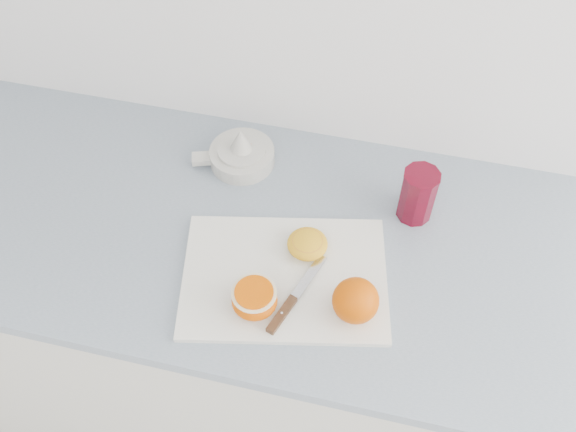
{
  "coord_description": "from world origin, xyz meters",
  "views": [
    {
      "loc": [
        0.35,
        0.96,
        1.95
      ],
      "look_at": [
        0.17,
        1.7,
        0.96
      ],
      "focal_mm": 40.0,
      "sensor_mm": 36.0,
      "label": 1
    }
  ],
  "objects_px": {
    "half_orange": "(254,299)",
    "cutting_board": "(285,277)",
    "red_tumbler": "(417,196)",
    "citrus_juicer": "(241,154)",
    "counter": "(287,336)"
  },
  "relations": [
    {
      "from": "counter",
      "to": "cutting_board",
      "type": "xyz_separation_m",
      "value": [
        0.02,
        -0.1,
        0.45
      ]
    },
    {
      "from": "half_orange",
      "to": "cutting_board",
      "type": "bearing_deg",
      "value": 63.94
    },
    {
      "from": "half_orange",
      "to": "red_tumbler",
      "type": "xyz_separation_m",
      "value": [
        0.26,
        0.3,
        0.02
      ]
    },
    {
      "from": "counter",
      "to": "cutting_board",
      "type": "distance_m",
      "value": 0.46
    },
    {
      "from": "cutting_board",
      "to": "red_tumbler",
      "type": "height_order",
      "value": "red_tumbler"
    },
    {
      "from": "counter",
      "to": "red_tumbler",
      "type": "bearing_deg",
      "value": 25.66
    },
    {
      "from": "counter",
      "to": "cutting_board",
      "type": "relative_size",
      "value": 6.74
    },
    {
      "from": "red_tumbler",
      "to": "cutting_board",
      "type": "bearing_deg",
      "value": -135.79
    },
    {
      "from": "half_orange",
      "to": "red_tumbler",
      "type": "height_order",
      "value": "red_tumbler"
    },
    {
      "from": "half_orange",
      "to": "citrus_juicer",
      "type": "bearing_deg",
      "value": 109.63
    },
    {
      "from": "citrus_juicer",
      "to": "red_tumbler",
      "type": "distance_m",
      "value": 0.39
    },
    {
      "from": "counter",
      "to": "half_orange",
      "type": "distance_m",
      "value": 0.51
    },
    {
      "from": "half_orange",
      "to": "citrus_juicer",
      "type": "height_order",
      "value": "citrus_juicer"
    },
    {
      "from": "half_orange",
      "to": "citrus_juicer",
      "type": "xyz_separation_m",
      "value": [
        -0.13,
        0.35,
        -0.01
      ]
    },
    {
      "from": "counter",
      "to": "half_orange",
      "type": "height_order",
      "value": "half_orange"
    }
  ]
}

